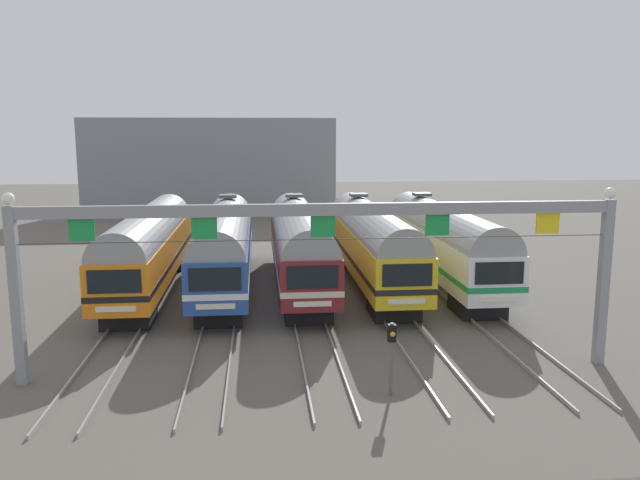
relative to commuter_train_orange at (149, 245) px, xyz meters
The scene contains 10 objects.
ground_plane 8.96m from the commuter_train_orange, ahead, with size 160.00×160.00×0.00m, color #5B564F.
track_bed 19.21m from the commuter_train_orange, 63.30° to the left, with size 18.61×70.00×0.15m.
commuter_train_orange is the anchor object (origin of this frame).
commuter_train_blue 4.28m from the commuter_train_orange, ahead, with size 2.88×18.06×5.05m.
commuter_train_maroon 8.55m from the commuter_train_orange, ahead, with size 2.88×18.06×5.05m.
commuter_train_yellow 12.83m from the commuter_train_orange, ahead, with size 2.88×18.06×5.05m.
commuter_train_white 17.10m from the commuter_train_orange, ahead, with size 2.88×18.06×5.05m.
catenary_gantry 16.18m from the commuter_train_orange, 57.64° to the right, with size 22.34×0.44×6.97m.
yard_signal_mast 19.08m from the commuter_train_orange, 55.88° to the right, with size 0.28×0.35×2.59m.
maintenance_building 38.28m from the commuter_train_orange, 88.47° to the left, with size 27.53×10.00×10.56m, color gray.
Camera 1 is at (-2.35, -36.31, 9.01)m, focal length 35.65 mm.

